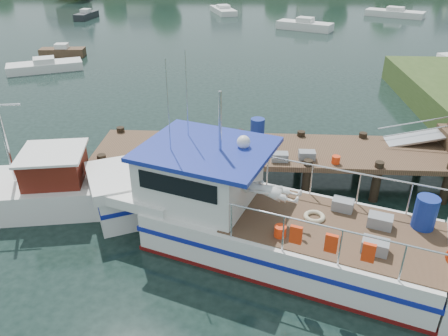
# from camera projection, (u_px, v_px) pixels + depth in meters

# --- Properties ---
(ground_plane) EXTENTS (160.00, 160.00, 0.00)m
(ground_plane) POSITION_uv_depth(u_px,v_px,m) (251.00, 180.00, 17.49)
(ground_plane) COLOR black
(dock) EXTENTS (16.60, 3.00, 4.78)m
(dock) POSITION_uv_depth(u_px,v_px,m) (429.00, 132.00, 16.12)
(dock) COLOR #4D3624
(dock) RESTS_ON ground
(lobster_boat) EXTENTS (11.79, 6.75, 5.79)m
(lobster_boat) POSITION_uv_depth(u_px,v_px,m) (245.00, 214.00, 13.48)
(lobster_boat) COLOR silver
(lobster_boat) RESTS_ON ground
(work_boat) EXTENTS (8.51, 3.77, 4.45)m
(work_boat) POSITION_uv_depth(u_px,v_px,m) (32.00, 189.00, 15.46)
(work_boat) COLOR silver
(work_boat) RESTS_ON ground
(moored_rowboat) EXTENTS (3.62, 1.56, 1.02)m
(moored_rowboat) POSITION_uv_depth(u_px,v_px,m) (63.00, 52.00, 35.47)
(moored_rowboat) COLOR #4D3624
(moored_rowboat) RESTS_ON ground
(moored_far) EXTENTS (7.03, 5.20, 1.15)m
(moored_far) POSITION_uv_depth(u_px,v_px,m) (395.00, 13.00, 53.25)
(moored_far) COLOR silver
(moored_far) RESTS_ON ground
(moored_a) EXTENTS (5.41, 3.74, 0.95)m
(moored_a) POSITION_uv_depth(u_px,v_px,m) (45.00, 66.00, 31.63)
(moored_a) COLOR silver
(moored_a) RESTS_ON ground
(moored_b) EXTENTS (5.99, 4.28, 1.26)m
(moored_b) POSITION_uv_depth(u_px,v_px,m) (305.00, 25.00, 45.63)
(moored_b) COLOR silver
(moored_b) RESTS_ON ground
(moored_d) EXTENTS (3.87, 6.38, 1.03)m
(moored_d) POSITION_uv_depth(u_px,v_px,m) (223.00, 10.00, 55.62)
(moored_d) COLOR silver
(moored_d) RESTS_ON ground
(moored_e) EXTENTS (1.86, 4.15, 1.11)m
(moored_e) POSITION_uv_depth(u_px,v_px,m) (86.00, 15.00, 51.99)
(moored_e) COLOR black
(moored_e) RESTS_ON ground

